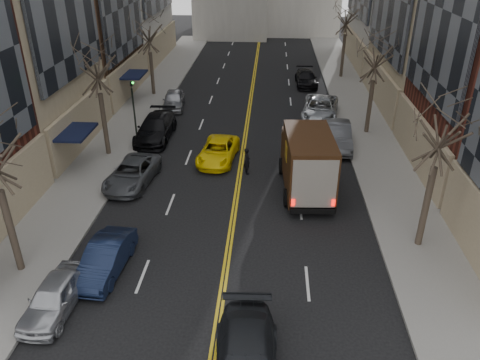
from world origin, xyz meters
name	(u,v)px	position (x,y,z in m)	size (l,w,h in m)	color
sidewalk_left	(134,117)	(-9.00, 27.00, 0.07)	(4.00, 66.00, 0.15)	slate
sidewalk_right	(364,123)	(9.00, 27.00, 0.07)	(4.00, 66.00, 0.15)	slate
tree_lf_mid	(95,54)	(-8.80, 20.00, 6.60)	(3.20, 3.20, 8.91)	#382D23
tree_lf_far	(148,26)	(-8.80, 33.00, 6.02)	(3.20, 3.20, 8.12)	#382D23
tree_rt_near	(446,115)	(8.80, 11.00, 6.45)	(3.20, 3.20, 8.71)	#382D23
tree_rt_mid	(377,48)	(8.80, 25.00, 6.17)	(3.20, 3.20, 8.32)	#382D23
tree_rt_far	(348,8)	(8.80, 40.00, 6.74)	(3.20, 3.20, 9.11)	#382D23
traffic_signal	(134,105)	(-7.39, 22.00, 2.82)	(0.29, 0.26, 4.70)	black
ups_truck	(307,162)	(3.84, 16.07, 1.78)	(2.94, 6.59, 3.54)	black
taxi	(218,151)	(-1.51, 19.69, 0.65)	(2.15, 4.67, 1.30)	yellow
pedestrian	(247,161)	(0.43, 17.98, 0.83)	(0.61, 0.40, 1.66)	black
parked_lf_a	(54,297)	(-6.30, 5.79, 0.66)	(1.55, 3.86, 1.32)	#B6B9BF
parked_lf_b	(105,258)	(-5.10, 8.23, 0.68)	(1.45, 4.15, 1.37)	black
parked_lf_c	(132,173)	(-6.13, 16.21, 0.67)	(2.23, 4.83, 1.34)	#484A4F
parked_lf_d	(156,128)	(-6.30, 22.99, 0.80)	(2.25, 5.53, 1.60)	black
parked_lf_e	(174,100)	(-6.30, 29.62, 0.71)	(1.68, 4.18, 1.42)	#95979C
parked_rt_a	(337,136)	(6.30, 22.39, 0.83)	(1.75, 5.01, 1.65)	#45474C
parked_rt_b	(320,109)	(5.64, 27.90, 0.81)	(2.70, 5.85, 1.63)	#B3B6BB
parked_rt_c	(306,78)	(5.10, 36.99, 0.69)	(1.93, 4.75, 1.38)	black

